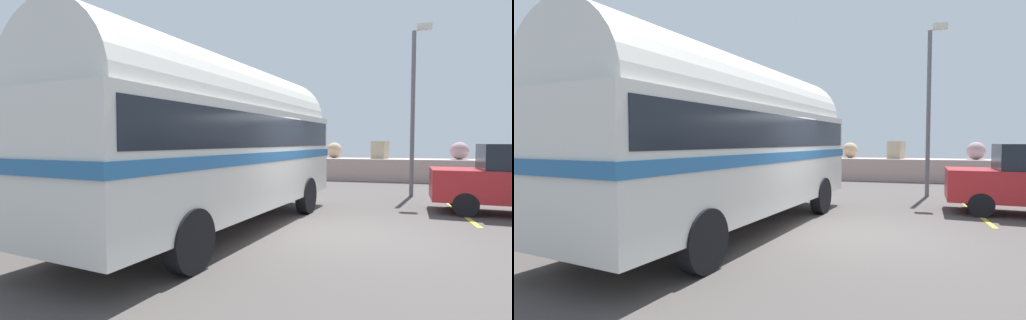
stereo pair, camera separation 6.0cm
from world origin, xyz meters
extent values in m
cube|color=#484341|center=(0.00, 0.00, 0.01)|extent=(32.00, 26.00, 0.02)
cube|color=#AE948D|center=(0.00, 11.80, 0.55)|extent=(31.36, 1.80, 1.10)
sphere|color=#9D8B93|center=(-13.21, 11.90, 1.75)|extent=(1.30, 1.30, 1.30)
sphere|color=#B8889E|center=(-9.93, 12.08, 1.76)|extent=(1.32, 1.32, 1.32)
sphere|color=tan|center=(-7.75, 11.31, 1.45)|extent=(0.70, 0.70, 0.70)
sphere|color=tan|center=(-4.86, 11.63, 1.48)|extent=(0.77, 0.77, 0.77)
sphere|color=tan|center=(-1.19, 12.21, 1.50)|extent=(0.80, 0.80, 0.80)
cube|color=tan|center=(1.10, 12.12, 1.53)|extent=(0.92, 1.04, 0.87)
sphere|color=#A78689|center=(4.69, 11.95, 1.51)|extent=(0.82, 0.82, 0.82)
cube|color=gold|center=(2.93, 3.50, 0.02)|extent=(0.12, 4.40, 0.01)
cylinder|color=black|center=(-3.23, 2.37, 0.50)|extent=(0.44, 0.99, 0.96)
cylinder|color=black|center=(-1.06, 1.99, 0.50)|extent=(0.44, 0.99, 0.96)
cylinder|color=black|center=(-4.13, -2.76, 0.50)|extent=(0.44, 0.99, 0.96)
cylinder|color=black|center=(-1.96, -3.14, 0.50)|extent=(0.44, 0.99, 0.96)
cube|color=silver|center=(-2.60, -0.39, 1.57)|extent=(3.81, 8.69, 2.10)
cylinder|color=silver|center=(-2.60, -0.39, 2.62)|extent=(3.56, 8.32, 2.20)
cube|color=#275D92|center=(-2.60, -0.39, 1.63)|extent=(3.88, 8.78, 0.20)
cube|color=black|center=(-2.60, -0.39, 2.15)|extent=(3.79, 8.36, 0.64)
cube|color=silver|center=(-1.86, 3.82, 0.70)|extent=(2.27, 0.55, 0.28)
cylinder|color=black|center=(-7.57, 3.26, 0.50)|extent=(0.39, 0.99, 0.96)
cylinder|color=black|center=(-5.38, 3.01, 0.50)|extent=(0.39, 0.99, 0.96)
cylinder|color=black|center=(-5.97, -2.17, 0.50)|extent=(0.39, 0.99, 0.96)
cube|color=silver|center=(-6.77, 0.54, 1.57)|extent=(3.34, 8.62, 2.10)
cylinder|color=silver|center=(-6.77, 0.54, 2.62)|extent=(3.10, 8.26, 2.20)
cube|color=red|center=(-6.77, 0.54, 1.63)|extent=(3.40, 8.71, 0.20)
cube|color=black|center=(-6.77, 0.54, 2.15)|extent=(3.34, 8.29, 0.64)
cube|color=silver|center=(-6.29, 4.79, 0.70)|extent=(2.28, 0.42, 0.28)
cylinder|color=black|center=(2.92, 2.62, 0.33)|extent=(0.64, 0.26, 0.62)
cylinder|color=black|center=(3.06, 4.15, 0.33)|extent=(0.64, 0.26, 0.62)
cylinder|color=#5B5B60|center=(1.99, 6.18, 2.88)|extent=(0.14, 0.14, 5.76)
cube|color=beige|center=(2.21, 5.41, 5.66)|extent=(0.44, 0.24, 0.18)
camera|label=1|loc=(0.51, -8.10, 1.94)|focal=26.68mm
camera|label=2|loc=(0.57, -8.08, 1.94)|focal=26.68mm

